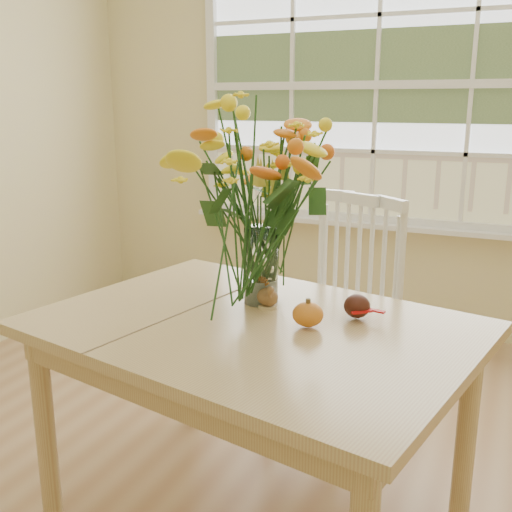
% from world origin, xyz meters
% --- Properties ---
extents(wall_back, '(4.00, 0.02, 2.70)m').
position_xyz_m(wall_back, '(0.00, 2.25, 1.35)').
color(wall_back, beige).
rests_on(wall_back, floor).
extents(window, '(2.42, 0.12, 1.74)m').
position_xyz_m(window, '(0.00, 2.21, 1.53)').
color(window, silver).
rests_on(window, wall_back).
extents(dining_table, '(1.57, 1.25, 0.75)m').
position_xyz_m(dining_table, '(0.11, 0.16, 0.66)').
color(dining_table, tan).
rests_on(dining_table, floor).
extents(windsor_chair, '(0.62, 0.61, 1.04)m').
position_xyz_m(windsor_chair, '(0.20, 0.89, 0.58)').
color(windsor_chair, white).
rests_on(windsor_chair, floor).
extents(flower_vase, '(0.58, 0.58, 0.69)m').
position_xyz_m(flower_vase, '(0.05, 0.35, 1.16)').
color(flower_vase, white).
rests_on(flower_vase, dining_table).
extents(pumpkin, '(0.10, 0.10, 0.08)m').
position_xyz_m(pumpkin, '(0.29, 0.18, 0.79)').
color(pumpkin, orange).
rests_on(pumpkin, dining_table).
extents(turkey_figurine, '(0.09, 0.07, 0.10)m').
position_xyz_m(turkey_figurine, '(0.10, 0.30, 0.79)').
color(turkey_figurine, '#CCB78C').
rests_on(turkey_figurine, dining_table).
extents(dark_gourd, '(0.13, 0.09, 0.08)m').
position_xyz_m(dark_gourd, '(0.41, 0.32, 0.79)').
color(dark_gourd, '#38160F').
rests_on(dark_gourd, dining_table).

